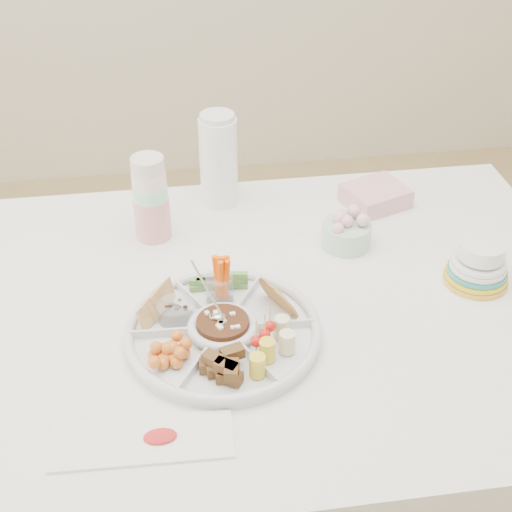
{
  "coord_description": "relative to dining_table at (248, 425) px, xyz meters",
  "views": [
    {
      "loc": [
        -0.15,
        -1.15,
        1.71
      ],
      "look_at": [
        0.02,
        -0.0,
        0.88
      ],
      "focal_mm": 50.0,
      "sensor_mm": 36.0,
      "label": 1
    }
  ],
  "objects": [
    {
      "name": "flower_bowl",
      "position": [
        0.26,
        0.18,
        0.42
      ],
      "size": [
        0.13,
        0.13,
        0.09
      ],
      "primitive_type": "cylinder",
      "rotation": [
        0.0,
        0.0,
        -0.15
      ],
      "color": "#A1BCB0",
      "rests_on": "dining_table"
    },
    {
      "name": "dining_table",
      "position": [
        0.0,
        0.0,
        0.0
      ],
      "size": [
        1.52,
        1.02,
        0.76
      ],
      "primitive_type": "cube",
      "color": "white",
      "rests_on": "floor"
    },
    {
      "name": "granola_chunks",
      "position": [
        -0.07,
        -0.23,
        0.42
      ],
      "size": [
        0.12,
        0.12,
        0.05
      ],
      "primitive_type": null,
      "rotation": [
        0.0,
        0.0,
        -0.04
      ],
      "color": "brown",
      "rests_on": "party_tray"
    },
    {
      "name": "tortillas",
      "position": [
        0.06,
        -0.04,
        0.42
      ],
      "size": [
        0.1,
        0.1,
        0.06
      ],
      "primitive_type": null,
      "rotation": [
        0.0,
        0.0,
        -0.04
      ],
      "color": "#9E562C",
      "rests_on": "party_tray"
    },
    {
      "name": "pita_raisins",
      "position": [
        -0.17,
        -0.03,
        0.42
      ],
      "size": [
        0.11,
        0.11,
        0.06
      ],
      "primitive_type": null,
      "rotation": [
        0.0,
        0.0,
        -0.04
      ],
      "color": "tan",
      "rests_on": "party_tray"
    },
    {
      "name": "placemat",
      "position": [
        -0.22,
        -0.34,
        0.38
      ],
      "size": [
        0.31,
        0.11,
        0.01
      ],
      "primitive_type": "cube",
      "rotation": [
        0.0,
        0.0,
        -0.04
      ],
      "color": "white",
      "rests_on": "dining_table"
    },
    {
      "name": "napkin_stack",
      "position": [
        0.38,
        0.35,
        0.4
      ],
      "size": [
        0.18,
        0.17,
        0.05
      ],
      "primitive_type": "cube",
      "rotation": [
        0.0,
        0.0,
        0.35
      ],
      "color": "#E3A3AC",
      "rests_on": "dining_table"
    },
    {
      "name": "plate_stack",
      "position": [
        0.5,
        0.0,
        0.42
      ],
      "size": [
        0.15,
        0.15,
        0.09
      ],
      "primitive_type": "cylinder",
      "rotation": [
        0.0,
        0.0,
        0.12
      ],
      "color": "gold",
      "rests_on": "dining_table"
    },
    {
      "name": "party_tray",
      "position": [
        -0.06,
        -0.1,
        0.4
      ],
      "size": [
        0.4,
        0.4,
        0.04
      ],
      "primitive_type": "cylinder",
      "rotation": [
        0.0,
        0.0,
        -0.04
      ],
      "color": "silver",
      "rests_on": "dining_table"
    },
    {
      "name": "thermos",
      "position": [
        -0.01,
        0.42,
        0.5
      ],
      "size": [
        0.12,
        0.12,
        0.24
      ],
      "primitive_type": "cylinder",
      "rotation": [
        0.0,
        0.0,
        0.38
      ],
      "color": "white",
      "rests_on": "dining_table"
    },
    {
      "name": "bean_dip",
      "position": [
        -0.06,
        -0.1,
        0.41
      ],
      "size": [
        0.11,
        0.11,
        0.04
      ],
      "primitive_type": "cylinder",
      "rotation": [
        0.0,
        0.0,
        -0.04
      ],
      "color": "#4E3017",
      "rests_on": "party_tray"
    },
    {
      "name": "cup_stack",
      "position": [
        -0.18,
        0.28,
        0.5
      ],
      "size": [
        0.09,
        0.09,
        0.23
      ],
      "primitive_type": "cylinder",
      "rotation": [
        0.0,
        0.0,
        -0.02
      ],
      "color": "beige",
      "rests_on": "dining_table"
    },
    {
      "name": "cherries",
      "position": [
        -0.17,
        -0.16,
        0.42
      ],
      "size": [
        0.11,
        0.11,
        0.04
      ],
      "primitive_type": null,
      "rotation": [
        0.0,
        0.0,
        -0.04
      ],
      "color": "#C6760E",
      "rests_on": "party_tray"
    },
    {
      "name": "banana_tomato",
      "position": [
        0.05,
        -0.17,
        0.44
      ],
      "size": [
        0.1,
        0.1,
        0.08
      ],
      "primitive_type": null,
      "rotation": [
        0.0,
        0.0,
        -0.04
      ],
      "color": "#E2E278",
      "rests_on": "party_tray"
    },
    {
      "name": "carrot_cucumber",
      "position": [
        -0.05,
        0.03,
        0.44
      ],
      "size": [
        0.12,
        0.12,
        0.1
      ],
      "primitive_type": null,
      "rotation": [
        0.0,
        0.0,
        -0.04
      ],
      "color": "#FF5A05",
      "rests_on": "party_tray"
    }
  ]
}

